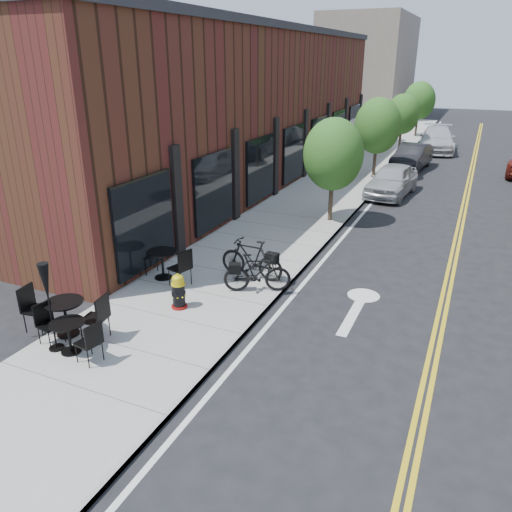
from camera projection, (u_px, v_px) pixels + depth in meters
The scene contains 18 objects.
ground at pixel (242, 339), 11.21m from camera, with size 120.00×120.00×0.00m, color black.
sidewalk_near at pixel (303, 210), 20.43m from camera, with size 4.00×70.00×0.12m, color #9E9B93.
building_near at pixel (245, 110), 24.25m from camera, with size 5.00×28.00×7.00m, color #482717.
bg_building_left at pixel (368, 66), 53.11m from camera, with size 8.00×14.00×10.00m, color #726656.
tree_near_a at pixel (333, 154), 18.11m from camera, with size 2.20×2.20×3.81m.
tree_near_b at pixel (378, 126), 24.85m from camera, with size 2.30×2.30×3.98m.
tree_near_c at pixel (403, 114), 31.71m from camera, with size 2.10×2.10×3.67m.
tree_near_d at pixel (419, 101), 38.40m from camera, with size 2.40×2.40×4.11m.
fire_hydrant at pixel (179, 291), 12.21m from camera, with size 0.51×0.51×0.91m.
bicycle_left at pixel (252, 259), 13.84m from camera, with size 0.53×1.89×1.14m, color black.
bicycle_right at pixel (257, 273), 13.02m from camera, with size 0.50×1.77×1.06m, color black.
bistro_set_a at pixel (65, 313), 10.97m from camera, with size 2.00×0.96×1.06m.
bistro_set_b at pixel (69, 333), 10.33m from camera, with size 1.72×0.84×0.91m.
bistro_set_c at pixel (162, 261), 13.82m from camera, with size 1.98×1.03×1.04m.
patio_umbrella at pixel (47, 289), 10.09m from camera, with size 0.32×0.32×1.96m.
parked_car_a at pixel (392, 180), 22.62m from camera, with size 1.68×4.17×1.42m, color #A9ADB2.
parked_car_b at pixel (412, 157), 28.00m from camera, with size 1.47×4.22×1.39m, color black.
parked_car_c at pixel (437, 139), 33.32m from camera, with size 2.23×5.48×1.59m, color silver.
Camera 1 is at (4.25, -8.76, 5.88)m, focal length 35.00 mm.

